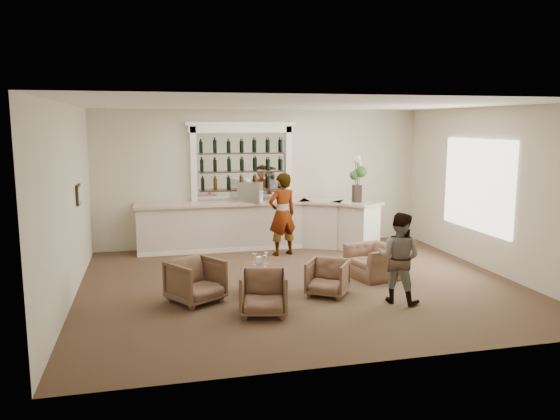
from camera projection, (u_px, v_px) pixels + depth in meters
The scene contains 19 objects.
ground at pixel (300, 284), 10.22m from camera, with size 8.00×8.00×0.00m, color brown.
room_shell at pixel (299, 156), 10.57m from camera, with size 8.04×7.02×3.32m.
bar_counter at pixel (259, 225), 12.97m from camera, with size 5.72×1.80×1.14m.
back_bar_alcove at pixel (242, 163), 13.05m from camera, with size 2.64×0.25×3.00m.
cocktail_table at pixel (262, 279), 9.64m from camera, with size 0.71×0.71×0.50m, color brown.
sommelier at pixel (282, 214), 12.30m from camera, with size 0.68×0.45×1.88m, color gray.
guest at pixel (399, 258), 9.06m from camera, with size 0.74×0.58×1.52m, color gray.
armchair_left at pixel (196, 281), 9.11m from camera, with size 0.78×0.80×0.73m, color brown.
armchair_center at pixel (264, 293), 8.53m from camera, with size 0.74×0.76×0.69m, color brown.
armchair_right at pixel (328, 278), 9.50m from camera, with size 0.67×0.69×0.62m, color brown.
armchair_far at pixel (374, 262), 10.58m from camera, with size 0.96×0.84×0.62m, color brown.
espresso_machine at pixel (250, 192), 12.77m from camera, with size 0.53×0.44×0.46m, color #B5B5BA.
flower_vase at pixel (357, 176), 12.73m from camera, with size 0.28×0.28×1.07m.
wine_glass_bar_left at pixel (273, 197), 12.95m from camera, with size 0.07×0.07×0.21m, color white, non-canonical shape.
wine_glass_bar_right at pixel (286, 196), 13.06m from camera, with size 0.07×0.07×0.21m, color white, non-canonical shape.
wine_glass_tbl_a at pixel (254, 259), 9.58m from camera, with size 0.07×0.07×0.21m, color white, non-canonical shape.
wine_glass_tbl_b at pixel (266, 258), 9.68m from camera, with size 0.07×0.07×0.21m, color white, non-canonical shape.
wine_glass_tbl_c at pixel (265, 261), 9.47m from camera, with size 0.07×0.07×0.21m, color white, non-canonical shape.
napkin_holder at pixel (259, 260), 9.72m from camera, with size 0.08×0.08×0.12m, color white.
Camera 1 is at (-2.67, -9.51, 2.97)m, focal length 35.00 mm.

